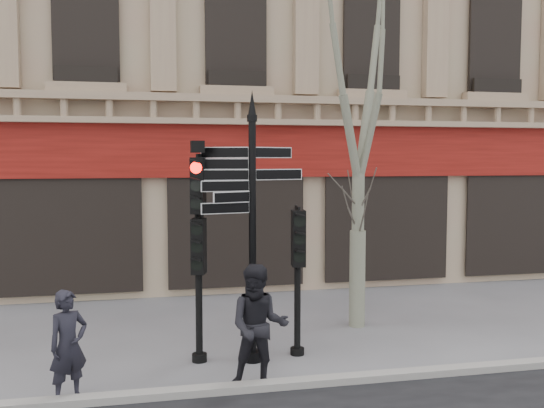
% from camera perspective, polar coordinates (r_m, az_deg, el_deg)
% --- Properties ---
extents(ground, '(80.00, 80.00, 0.00)m').
position_cam_1_polar(ground, '(10.77, 0.87, -14.18)').
color(ground, slate).
rests_on(ground, ground).
extents(kerb, '(80.00, 0.25, 0.12)m').
position_cam_1_polar(kerb, '(9.47, 2.89, -16.46)').
color(kerb, gray).
rests_on(kerb, ground).
extents(building, '(28.00, 15.52, 18.00)m').
position_cam_1_polar(building, '(23.22, -6.51, 18.21)').
color(building, tan).
rests_on(building, ground).
extents(fingerpost, '(1.94, 1.94, 4.53)m').
position_cam_1_polar(fingerpost, '(10.00, -1.87, 2.17)').
color(fingerpost, black).
rests_on(fingerpost, ground).
extents(traffic_signal_main, '(0.48, 0.40, 3.71)m').
position_cam_1_polar(traffic_signal_main, '(10.10, -6.96, -1.83)').
color(traffic_signal_main, black).
rests_on(traffic_signal_main, ground).
extents(traffic_signal_secondary, '(0.46, 0.35, 2.54)m').
position_cam_1_polar(traffic_signal_secondary, '(10.47, 2.42, -4.75)').
color(traffic_signal_secondary, black).
rests_on(traffic_signal_secondary, ground).
extents(plane_tree, '(2.85, 2.85, 7.58)m').
position_cam_1_polar(plane_tree, '(12.39, 8.25, 13.12)').
color(plane_tree, gray).
rests_on(plane_tree, ground).
extents(pedestrian_a, '(0.69, 0.64, 1.59)m').
position_cam_1_polar(pedestrian_a, '(9.18, -18.63, -12.54)').
color(pedestrian_a, black).
rests_on(pedestrian_a, ground).
extents(pedestrian_b, '(1.03, 0.88, 1.86)m').
position_cam_1_polar(pedestrian_b, '(9.15, -1.26, -11.46)').
color(pedestrian_b, black).
rests_on(pedestrian_b, ground).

